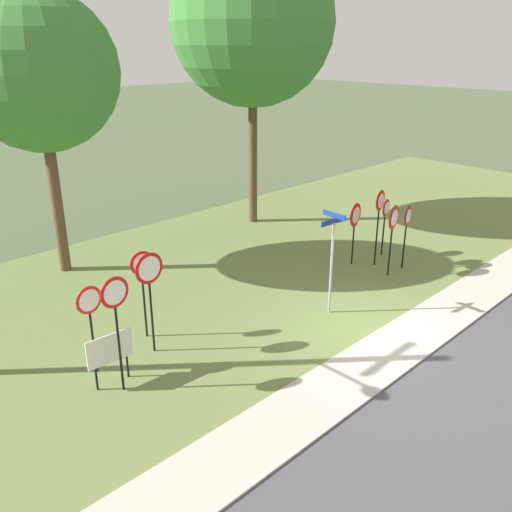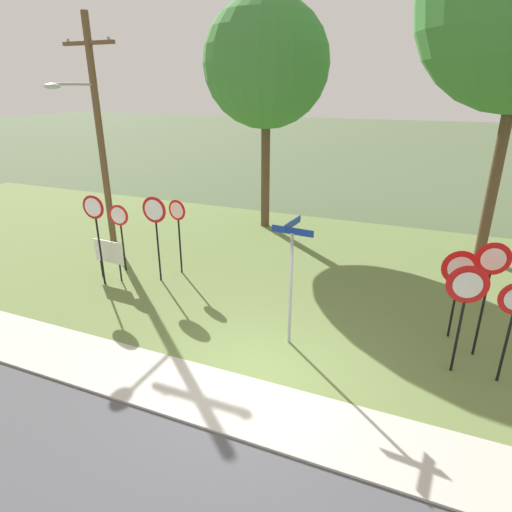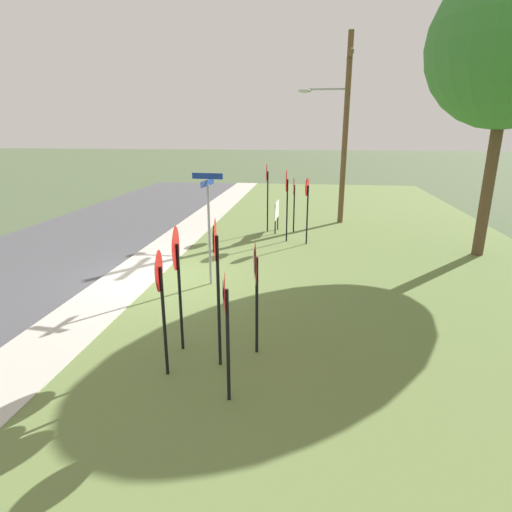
{
  "view_description": "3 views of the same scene",
  "coord_description": "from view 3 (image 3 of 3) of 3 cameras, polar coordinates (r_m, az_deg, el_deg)",
  "views": [
    {
      "loc": [
        -11.11,
        -6.9,
        7.3
      ],
      "look_at": [
        -0.7,
        3.65,
        1.45
      ],
      "focal_mm": 38.28,
      "sensor_mm": 36.0,
      "label": 1
    },
    {
      "loc": [
        2.87,
        -6.71,
        5.63
      ],
      "look_at": [
        -1.53,
        3.73,
        1.17
      ],
      "focal_mm": 30.19,
      "sensor_mm": 36.0,
      "label": 2
    },
    {
      "loc": [
        10.58,
        4.22,
        4.07
      ],
      "look_at": [
        0.69,
        2.9,
        1.02
      ],
      "focal_mm": 29.02,
      "sensor_mm": 36.0,
      "label": 3
    }
  ],
  "objects": [
    {
      "name": "road_asphalt",
      "position": [
        14.49,
        -31.4,
        -1.9
      ],
      "size": [
        44.0,
        6.4,
        0.01
      ],
      "primitive_type": "cube",
      "color": "#4C4C51",
      "rests_on": "ground_plane"
    },
    {
      "name": "sidewalk_strip",
      "position": [
        12.39,
        -16.81,
        -2.82
      ],
      "size": [
        44.0,
        1.6,
        0.06
      ],
      "primitive_type": "cube",
      "color": "#BCB7AD",
      "rests_on": "ground_plane"
    },
    {
      "name": "yield_sign_near_left",
      "position": [
        6.89,
        -5.6,
        -0.32
      ],
      "size": [
        0.71,
        0.15,
        2.67
      ],
      "rotation": [
        0.0,
        0.0,
        0.17
      ],
      "color": "black",
      "rests_on": "grass_median"
    },
    {
      "name": "yield_sign_center",
      "position": [
        7.59,
        -10.97,
        -0.44
      ],
      "size": [
        0.8,
        0.15,
        2.41
      ],
      "rotation": [
        0.0,
        0.0,
        0.15
      ],
      "color": "black",
      "rests_on": "grass_median"
    },
    {
      "name": "stop_sign_far_center",
      "position": [
        15.33,
        4.25,
        9.1
      ],
      "size": [
        0.78,
        0.1,
        2.65
      ],
      "rotation": [
        0.0,
        0.0,
        0.03
      ],
      "color": "black",
      "rests_on": "grass_median"
    },
    {
      "name": "yield_sign_near_right",
      "position": [
        7.38,
        -0.16,
        -2.01
      ],
      "size": [
        0.82,
        0.17,
        2.21
      ],
      "rotation": [
        0.0,
        0.0,
        0.17
      ],
      "color": "black",
      "rests_on": "grass_median"
    },
    {
      "name": "utility_pole",
      "position": [
        18.89,
        11.8,
        17.4
      ],
      "size": [
        2.1,
        2.18,
        7.88
      ],
      "color": "brown",
      "rests_on": "grass_median"
    },
    {
      "name": "stop_sign_near_right",
      "position": [
        16.85,
        5.22,
        8.57
      ],
      "size": [
        0.66,
        0.11,
        2.21
      ],
      "rotation": [
        0.0,
        0.0,
        0.09
      ],
      "color": "black",
      "rests_on": "grass_median"
    },
    {
      "name": "stop_sign_near_left",
      "position": [
        16.81,
        1.54,
        10.01
      ],
      "size": [
        0.69,
        0.11,
        2.75
      ],
      "rotation": [
        0.0,
        0.0,
        0.08
      ],
      "color": "black",
      "rests_on": "grass_median"
    },
    {
      "name": "yield_sign_far_left",
      "position": [
        6.08,
        -4.3,
        -7.19
      ],
      "size": [
        0.64,
        0.15,
        2.1
      ],
      "rotation": [
        0.0,
        0.0,
        0.19
      ],
      "color": "black",
      "rests_on": "grass_median"
    },
    {
      "name": "yield_sign_far_right",
      "position": [
        6.87,
        -13.15,
        -3.89
      ],
      "size": [
        0.68,
        0.15,
        2.22
      ],
      "rotation": [
        0.0,
        0.0,
        0.18
      ],
      "color": "black",
      "rests_on": "grass_median"
    },
    {
      "name": "ground_plane",
      "position": [
        12.1,
        -13.34,
        -3.17
      ],
      "size": [
        160.0,
        160.0,
        0.0
      ],
      "primitive_type": "plane",
      "color": "#4C5B3D"
    },
    {
      "name": "oak_tree_left",
      "position": [
        15.53,
        31.7,
        23.44
      ],
      "size": [
        4.8,
        4.8,
        8.82
      ],
      "color": "brown",
      "rests_on": "grass_median"
    },
    {
      "name": "notice_board",
      "position": [
        16.99,
        2.86,
        6.11
      ],
      "size": [
        1.1,
        0.09,
        1.25
      ],
      "rotation": [
        0.0,
        0.0,
        -0.05
      ],
      "color": "black",
      "rests_on": "grass_median"
    },
    {
      "name": "grass_median",
      "position": [
        11.47,
        16.05,
        -4.4
      ],
      "size": [
        44.0,
        12.0,
        0.04
      ],
      "primitive_type": "cube",
      "color": "olive",
      "rests_on": "ground_plane"
    },
    {
      "name": "street_name_post",
      "position": [
        10.93,
        -6.52,
        4.96
      ],
      "size": [
        0.96,
        0.81,
        2.99
      ],
      "rotation": [
        0.0,
        0.0,
        -0.09
      ],
      "color": "#9EA0A8",
      "rests_on": "grass_median"
    },
    {
      "name": "stop_sign_far_left",
      "position": [
        15.05,
        7.06,
        8.03
      ],
      "size": [
        0.63,
        0.13,
        2.41
      ],
      "rotation": [
        0.0,
        0.0,
        -0.16
      ],
      "color": "black",
      "rests_on": "grass_median"
    }
  ]
}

